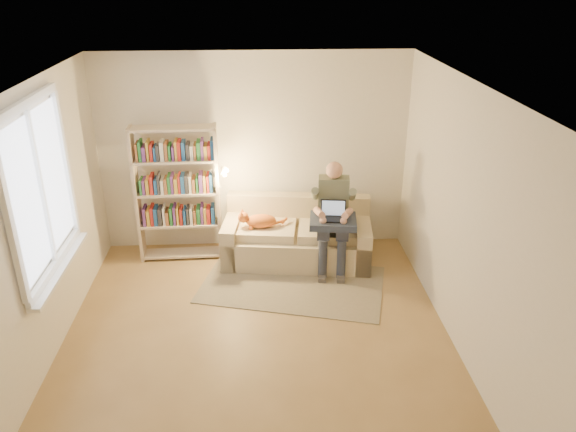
{
  "coord_description": "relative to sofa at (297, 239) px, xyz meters",
  "views": [
    {
      "loc": [
        0.04,
        -4.75,
        3.54
      ],
      "look_at": [
        0.37,
        1.0,
        0.95
      ],
      "focal_mm": 35.0,
      "sensor_mm": 36.0,
      "label": 1
    }
  ],
  "objects": [
    {
      "name": "wall_left",
      "position": [
        -2.53,
        -1.74,
        1.01
      ],
      "size": [
        0.02,
        4.5,
        2.6
      ],
      "primitive_type": "cube",
      "color": "silver",
      "rests_on": "floor"
    },
    {
      "name": "wall_back",
      "position": [
        -0.53,
        0.51,
        1.01
      ],
      "size": [
        4.0,
        0.02,
        2.6
      ],
      "primitive_type": "cube",
      "color": "silver",
      "rests_on": "floor"
    },
    {
      "name": "rug",
      "position": [
        -0.1,
        -0.65,
        -0.28
      ],
      "size": [
        2.4,
        1.77,
        0.01
      ],
      "primitive_type": "cube",
      "rotation": [
        0.0,
        0.0,
        -0.26
      ],
      "color": "gray",
      "rests_on": "floor"
    },
    {
      "name": "wall_front",
      "position": [
        -0.53,
        -3.99,
        1.01
      ],
      "size": [
        4.0,
        0.02,
        2.6
      ],
      "primitive_type": "cube",
      "color": "silver",
      "rests_on": "floor"
    },
    {
      "name": "wall_right",
      "position": [
        1.47,
        -1.74,
        1.01
      ],
      "size": [
        0.02,
        4.5,
        2.6
      ],
      "primitive_type": "cube",
      "color": "silver",
      "rests_on": "floor"
    },
    {
      "name": "laptop",
      "position": [
        0.39,
        -0.32,
        0.49
      ],
      "size": [
        0.33,
        0.3,
        0.26
      ],
      "rotation": [
        0.0,
        0.0,
        -0.12
      ],
      "color": "black",
      "rests_on": "blanket"
    },
    {
      "name": "person",
      "position": [
        0.43,
        -0.2,
        0.48
      ],
      "size": [
        0.44,
        0.64,
        1.36
      ],
      "rotation": [
        0.0,
        0.0,
        -0.12
      ],
      "color": "slate",
      "rests_on": "sofa"
    },
    {
      "name": "blanket",
      "position": [
        0.39,
        -0.33,
        0.39
      ],
      "size": [
        0.61,
        0.53,
        0.08
      ],
      "primitive_type": "cube",
      "rotation": [
        0.0,
        0.0,
        -0.12
      ],
      "color": "#262F43",
      "rests_on": "person"
    },
    {
      "name": "sofa",
      "position": [
        0.0,
        0.0,
        0.0
      ],
      "size": [
        1.96,
        1.06,
        0.79
      ],
      "rotation": [
        0.0,
        0.0,
        -0.12
      ],
      "color": "#C1AF89",
      "rests_on": "floor"
    },
    {
      "name": "window",
      "position": [
        -2.48,
        -1.54,
        1.09
      ],
      "size": [
        0.12,
        1.52,
        1.69
      ],
      "color": "white",
      "rests_on": "wall_left"
    },
    {
      "name": "cat",
      "position": [
        -0.46,
        -0.06,
        0.31
      ],
      "size": [
        0.59,
        0.25,
        0.21
      ],
      "rotation": [
        0.0,
        0.0,
        -0.12
      ],
      "color": "orange",
      "rests_on": "sofa"
    },
    {
      "name": "bookshelf",
      "position": [
        -1.5,
        0.16,
        0.69
      ],
      "size": [
        1.18,
        0.32,
        1.77
      ],
      "rotation": [
        0.0,
        0.0,
        0.03
      ],
      "color": "beige",
      "rests_on": "floor"
    },
    {
      "name": "floor",
      "position": [
        -0.53,
        -1.74,
        -0.29
      ],
      "size": [
        4.5,
        4.5,
        0.0
      ],
      "primitive_type": "plane",
      "color": "olive",
      "rests_on": "ground"
    },
    {
      "name": "ceiling",
      "position": [
        -0.53,
        -1.74,
        2.31
      ],
      "size": [
        4.0,
        4.5,
        0.02
      ],
      "primitive_type": "cube",
      "color": "white",
      "rests_on": "wall_back"
    }
  ]
}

